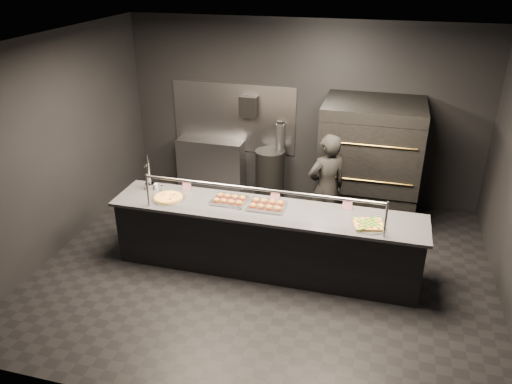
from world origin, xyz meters
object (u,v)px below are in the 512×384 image
service_counter (265,239)px  trash_bin (270,174)px  beer_tap (149,179)px  slider_tray_b (267,205)px  slider_tray_a (230,200)px  round_pizza (168,198)px  prep_shelf (211,164)px  fire_extinguisher (280,136)px  square_pizza (369,225)px  pizza_oven (369,161)px  worker (326,188)px  towel_dispenser (249,106)px

service_counter → trash_bin: (-0.47, 2.22, -0.04)m
beer_tap → slider_tray_b: size_ratio=1.09×
service_counter → slider_tray_a: bearing=171.2°
round_pizza → trash_bin: 2.48m
prep_shelf → fire_extinguisher: 1.39m
fire_extinguisher → square_pizza: (1.66, -2.50, -0.12)m
prep_shelf → slider_tray_a: size_ratio=2.33×
service_counter → trash_bin: service_counter is taller
slider_tray_a → prep_shelf: bearing=115.8°
pizza_oven → slider_tray_b: pizza_oven is taller
service_counter → worker: (0.65, 1.02, 0.36)m
beer_tap → square_pizza: (3.03, -0.28, -0.13)m
slider_tray_a → worker: bearing=39.0°
fire_extinguisher → slider_tray_b: (0.35, -2.34, -0.11)m
slider_tray_b → square_pizza: 1.32m
pizza_oven → worker: (-0.55, -0.88, -0.14)m
fire_extinguisher → round_pizza: size_ratio=1.11×
fire_extinguisher → slider_tray_b: fire_extinguisher is taller
towel_dispenser → worker: towel_dispenser is taller
beer_tap → worker: 2.53m
round_pizza → prep_shelf: bearing=96.2°
round_pizza → slider_tray_a: 0.83m
towel_dispenser → trash_bin: size_ratio=0.41×
slider_tray_b → square_pizza: (1.31, -0.16, -0.01)m
slider_tray_a → trash_bin: bearing=88.8°
towel_dispenser → slider_tray_a: bearing=-80.6°
towel_dispenser → trash_bin: towel_dispenser is taller
fire_extinguisher → worker: size_ratio=0.31×
service_counter → worker: bearing=57.5°
prep_shelf → slider_tray_a: slider_tray_a is taller
worker → slider_tray_b: bearing=20.2°
slider_tray_b → pizza_oven: bearing=56.9°
pizza_oven → slider_tray_a: 2.50m
prep_shelf → towel_dispenser: 1.31m
towel_dispenser → slider_tray_b: 2.57m
round_pizza → fire_extinguisher: bearing=68.0°
prep_shelf → trash_bin: 1.13m
towel_dispenser → beer_tap: bearing=-110.3°
pizza_oven → towel_dispenser: size_ratio=5.46×
trash_bin → fire_extinguisher: bearing=55.8°
fire_extinguisher → towel_dispenser: bearing=-179.0°
towel_dispenser → round_pizza: size_ratio=0.77×
towel_dispenser → square_pizza: 3.39m
pizza_oven → square_pizza: bearing=-86.8°
worker → slider_tray_a: bearing=3.1°
pizza_oven → fire_extinguisher: bearing=162.1°
service_counter → round_pizza: size_ratio=9.00×
beer_tap → trash_bin: 2.48m
service_counter → slider_tray_b: service_counter is taller
square_pizza → fire_extinguisher: bearing=123.6°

